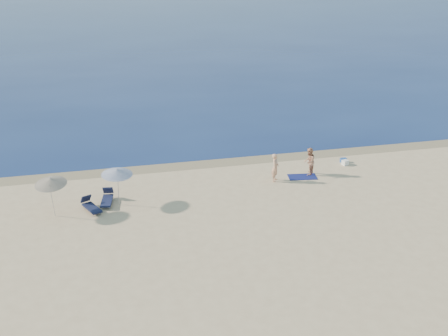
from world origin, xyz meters
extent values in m
cube|color=#0D1D4E|center=(0.00, 100.00, 0.00)|extent=(240.00, 160.00, 0.01)
cube|color=#847254|center=(0.00, 19.40, 0.00)|extent=(240.00, 1.60, 0.00)
imported|color=tan|center=(1.88, 15.71, 0.86)|extent=(0.66, 0.75, 1.72)
imported|color=tan|center=(4.22, 16.15, 0.86)|extent=(1.01, 1.06, 1.73)
cube|color=#0F154E|center=(3.70, 15.85, 0.01)|extent=(1.85, 1.21, 0.03)
cube|color=white|center=(7.10, 17.11, 0.16)|extent=(0.46, 0.43, 0.32)
cube|color=#1C4698|center=(7.19, 17.55, 0.14)|extent=(0.41, 0.30, 0.28)
cylinder|color=silver|center=(-7.45, 14.44, 0.93)|extent=(0.09, 0.22, 1.96)
cone|color=white|center=(-7.45, 14.63, 1.90)|extent=(2.05, 2.06, 0.46)
sphere|color=silver|center=(-7.45, 14.63, 2.07)|extent=(0.06, 0.06, 0.06)
cylinder|color=silver|center=(-10.86, 13.79, 0.95)|extent=(0.13, 0.32, 1.98)
cone|color=#C1B29F|center=(-10.86, 14.08, 1.92)|extent=(2.08, 2.09, 0.55)
sphere|color=silver|center=(-10.86, 14.08, 2.10)|extent=(0.06, 0.06, 0.06)
cube|color=#131936|center=(-8.91, 13.99, 0.21)|extent=(1.07, 1.55, 0.10)
cube|color=#131936|center=(-9.21, 14.66, 0.49)|extent=(0.63, 0.54, 0.47)
cylinder|color=#A5A5AD|center=(-8.72, 14.08, 0.11)|extent=(0.03, 0.03, 0.21)
cube|color=#161D3E|center=(-8.11, 14.71, 0.22)|extent=(0.79, 1.59, 0.10)
cube|color=#161D3E|center=(-7.99, 15.46, 0.51)|extent=(0.61, 0.45, 0.49)
cylinder|color=#A5A5AD|center=(-7.89, 14.68, 0.11)|extent=(0.03, 0.03, 0.22)
camera|label=1|loc=(-8.24, -13.80, 13.48)|focal=45.00mm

